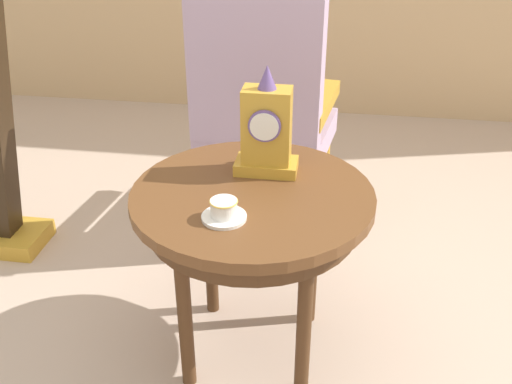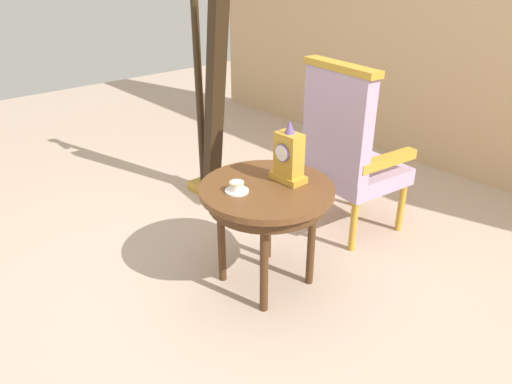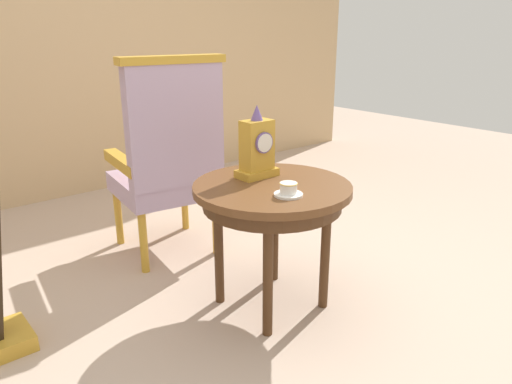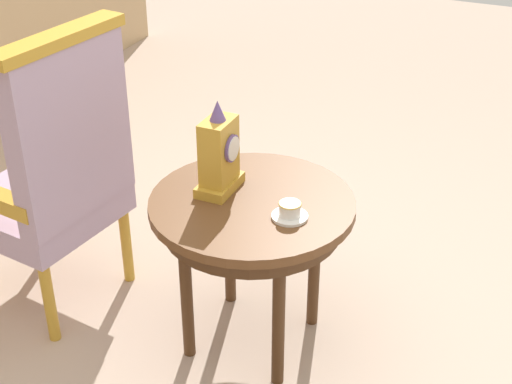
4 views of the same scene
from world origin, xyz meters
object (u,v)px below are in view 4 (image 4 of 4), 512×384
object	(u,v)px
mantel_clock	(219,155)
side_table	(252,218)
teacup_left	(290,211)
armchair	(54,171)

from	to	relation	value
mantel_clock	side_table	bearing A→B (deg)	-99.67
teacup_left	mantel_clock	size ratio (longest dim) A/B	0.36
teacup_left	armchair	size ratio (longest dim) A/B	0.11
side_table	mantel_clock	distance (m)	0.25
teacup_left	armchair	distance (m)	0.93
armchair	teacup_left	bearing A→B (deg)	-88.39
side_table	mantel_clock	xyz separation A→B (m)	(0.02, 0.13, 0.21)
armchair	side_table	bearing A→B (deg)	-84.21
mantel_clock	armchair	distance (m)	0.67
mantel_clock	armchair	bearing A→B (deg)	98.96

